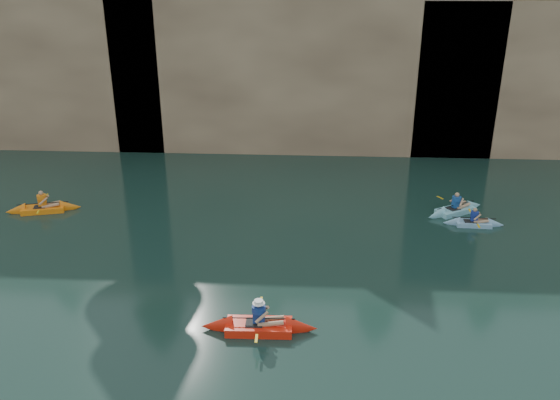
{
  "coord_description": "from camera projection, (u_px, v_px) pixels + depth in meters",
  "views": [
    {
      "loc": [
        2.65,
        -12.51,
        10.43
      ],
      "look_at": [
        1.54,
        6.03,
        3.0
      ],
      "focal_mm": 35.0,
      "sensor_mm": 36.0,
      "label": 1
    }
  ],
  "objects": [
    {
      "name": "cliff_slab_center",
      "position": [
        303.0,
        63.0,
        34.34
      ],
      "size": [
        24.0,
        2.4,
        11.4
      ],
      "primitive_type": "cube",
      "color": "tan",
      "rests_on": "ground"
    },
    {
      "name": "main_kayaker",
      "position": [
        259.0,
        326.0,
        17.48
      ],
      "size": [
        3.78,
        2.53,
        1.4
      ],
      "rotation": [
        0.0,
        0.0,
        0.02
      ],
      "color": "red",
      "rests_on": "ground"
    },
    {
      "name": "sea_cave_center",
      "position": [
        210.0,
        128.0,
        35.59
      ],
      "size": [
        3.5,
        1.0,
        3.2
      ],
      "primitive_type": "cube",
      "color": "black",
      "rests_on": "ground"
    },
    {
      "name": "ground",
      "position": [
        214.0,
        374.0,
        15.61
      ],
      "size": [
        160.0,
        160.0,
        0.0
      ],
      "primitive_type": "plane",
      "color": "black",
      "rests_on": "ground"
    },
    {
      "name": "sea_cave_west",
      "position": [
        1.0,
        119.0,
        36.22
      ],
      "size": [
        4.5,
        1.0,
        4.0
      ],
      "primitive_type": "cube",
      "color": "black",
      "rests_on": "ground"
    },
    {
      "name": "kayaker_ltblue_mid",
      "position": [
        455.0,
        210.0,
        26.45
      ],
      "size": [
        3.34,
        2.48,
        1.31
      ],
      "rotation": [
        0.0,
        0.0,
        0.55
      ],
      "color": "#83C9DB",
      "rests_on": "ground"
    },
    {
      "name": "kayaker_ltblue_near",
      "position": [
        473.0,
        223.0,
        25.09
      ],
      "size": [
        2.79,
        2.17,
        1.09
      ],
      "rotation": [
        0.0,
        0.0,
        -0.05
      ],
      "color": "#7DAAD1",
      "rests_on": "ground"
    },
    {
      "name": "kayaker_orange",
      "position": [
        43.0,
        208.0,
        26.62
      ],
      "size": [
        3.59,
        2.54,
        1.34
      ],
      "rotation": [
        0.0,
        0.0,
        0.26
      ],
      "color": "orange",
      "rests_on": "ground"
    },
    {
      "name": "cliff",
      "position": [
        279.0,
        45.0,
        41.19
      ],
      "size": [
        70.0,
        16.0,
        12.0
      ],
      "primitive_type": "cube",
      "color": "tan",
      "rests_on": "ground"
    },
    {
      "name": "sea_cave_east",
      "position": [
        428.0,
        121.0,
        34.57
      ],
      "size": [
        5.0,
        1.0,
        4.5
      ],
      "primitive_type": "cube",
      "color": "black",
      "rests_on": "ground"
    }
  ]
}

